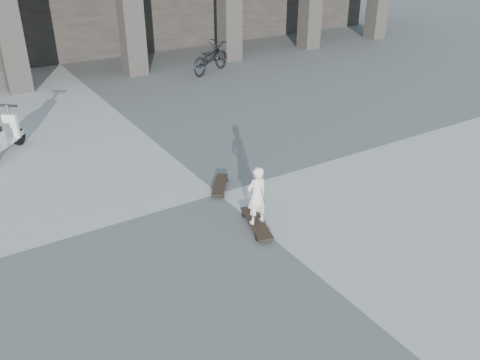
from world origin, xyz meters
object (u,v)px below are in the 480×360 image
bicycle (211,58)px  skateboard_spare (220,185)px  longboard (256,223)px  child (257,195)px

bicycle → skateboard_spare: bearing=125.8°
longboard → bicycle: size_ratio=0.58×
skateboard_spare → bicycle: bearing=9.0°
skateboard_spare → longboard: bearing=-149.6°
child → bicycle: size_ratio=0.53×
longboard → skateboard_spare: (0.17, 1.47, -0.00)m
longboard → bicycle: bearing=-8.8°
longboard → skateboard_spare: bearing=9.4°
skateboard_spare → child: 1.56m
longboard → skateboard_spare: 1.48m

